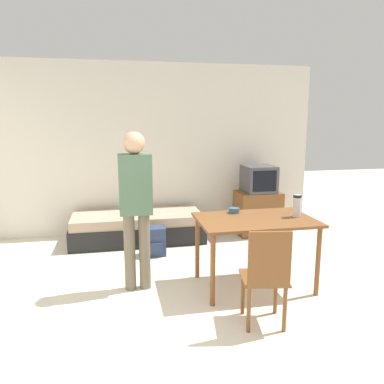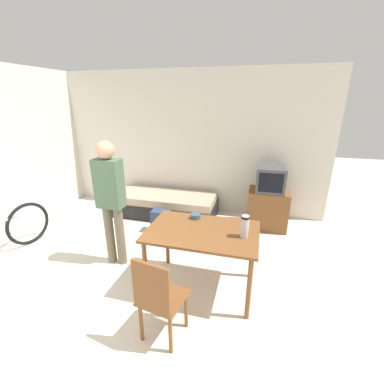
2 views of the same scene
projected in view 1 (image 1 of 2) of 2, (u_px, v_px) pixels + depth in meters
wall_back at (141, 149)px, 5.98m from camera, size 5.70×0.06×2.70m
daybed at (138, 227)px, 5.68m from camera, size 1.98×0.80×0.43m
tv at (258, 203)px, 6.00m from camera, size 0.68×0.52×1.11m
dining_table at (255, 227)px, 4.04m from camera, size 1.25×0.82×0.77m
wooden_chair at (266, 274)px, 3.23m from camera, size 0.45×0.45×0.92m
person_standing at (136, 199)px, 3.92m from camera, size 0.34×0.23×1.70m
thermos_flask at (297, 205)px, 4.07m from camera, size 0.09×0.09×0.25m
mate_bowl at (234, 210)px, 4.26m from camera, size 0.12×0.12×0.06m
backpack at (154, 242)px, 5.07m from camera, size 0.31×0.24×0.39m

